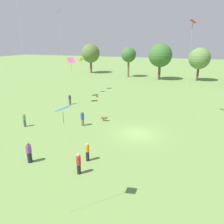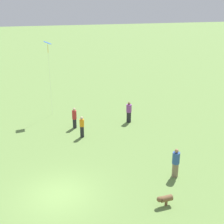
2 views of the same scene
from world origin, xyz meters
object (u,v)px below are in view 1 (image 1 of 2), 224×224
picnic_bag_0 (97,96)px  dog_0 (104,118)px  person_6 (24,120)px  person_1 (79,164)px  kite_2 (71,61)px  person_0 (87,152)px  kite_3 (63,114)px  person_5 (70,100)px  kite_7 (192,28)px  kite_1 (81,60)px  kite_4 (59,15)px  person_4 (29,153)px  person_7 (82,119)px

picnic_bag_0 → dog_0: bearing=-61.5°
person_6 → dog_0: 10.01m
person_1 → kite_2: bearing=-5.9°
person_0 → kite_3: kite_3 is taller
person_5 → kite_7: (18.11, -0.28, 10.86)m
picnic_bag_0 → kite_7: bearing=-22.0°
kite_1 → person_0: bearing=87.7°
kite_7 → kite_2: bearing=96.1°
kite_4 → person_5: bearing=36.2°
person_4 → kite_2: kite_2 is taller
person_4 → person_6: 9.15m
person_1 → person_7: size_ratio=0.96×
person_0 → kite_1: kite_1 is taller
person_6 → kite_4: size_ratio=0.11×
kite_1 → person_5: bearing=71.4°
person_1 → person_6: bearing=22.2°
person_7 → person_4: bearing=-153.3°
person_7 → kite_2: kite_2 is taller
person_6 → kite_7: bearing=-22.0°
kite_3 → kite_4: 34.46m
person_0 → person_6: size_ratio=1.04×
kite_2 → kite_4: kite_4 is taller
person_7 → person_6: bearing=141.1°
person_5 → kite_4: size_ratio=0.11×
person_4 → person_5: 18.32m
person_1 → dog_0: person_1 is taller
kite_1 → dog_0: kite_1 is taller
person_1 → kite_4: 32.48m
kite_3 → picnic_bag_0: size_ratio=18.60×
person_6 → kite_1: 19.31m
person_1 → person_4: 4.87m
person_7 → kite_7: bearing=-28.7°
person_5 → kite_1: size_ratio=0.24×
person_4 → kite_1: size_ratio=0.26×
kite_2 → kite_3: size_ratio=1.06×
kite_2 → person_1: bearing=-67.5°
person_0 → person_6: person_0 is taller
person_6 → person_0: bearing=-74.5°
kite_3 → dog_0: bearing=-119.5°
person_5 → person_6: 10.62m
kite_1 → dog_0: bearing=96.7°
dog_0 → picnic_bag_0: dog_0 is taller
person_5 → picnic_bag_0: 6.57m
person_4 → person_7: size_ratio=1.00×
kite_2 → picnic_bag_0: bearing=16.1°
kite_1 → kite_4: (-3.81, -0.73, 8.06)m
person_6 → person_5: bearing=37.8°
person_7 → person_5: bearing=67.8°
kite_1 → kite_4: kite_4 is taller
kite_7 → kite_4: bearing=91.7°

